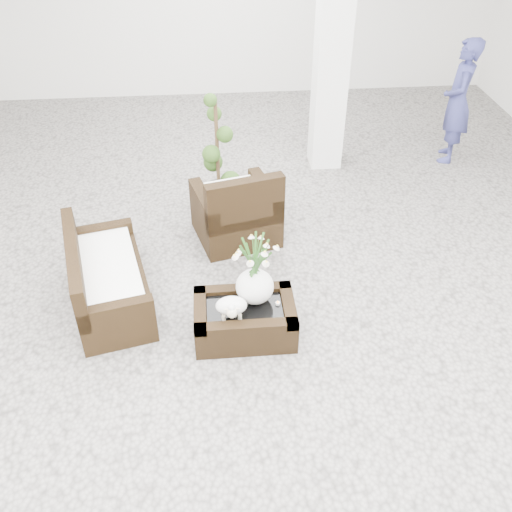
{
  "coord_description": "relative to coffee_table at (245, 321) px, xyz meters",
  "views": [
    {
      "loc": [
        -0.37,
        -4.22,
        3.74
      ],
      "look_at": [
        0.0,
        -0.1,
        0.62
      ],
      "focal_mm": 40.14,
      "sensor_mm": 36.0,
      "label": 1
    }
  ],
  "objects": [
    {
      "name": "ground",
      "position": [
        0.13,
        0.45,
        -0.16
      ],
      "size": [
        11.0,
        11.0,
        0.0
      ],
      "primitive_type": "plane",
      "color": "gray",
      "rests_on": "ground"
    },
    {
      "name": "column",
      "position": [
        1.33,
        3.25,
        1.59
      ],
      "size": [
        0.4,
        0.4,
        3.5
      ],
      "primitive_type": "cube",
      "color": "white",
      "rests_on": "ground"
    },
    {
      "name": "coffee_table",
      "position": [
        0.0,
        0.0,
        0.0
      ],
      "size": [
        0.9,
        0.6,
        0.31
      ],
      "primitive_type": "cube",
      "color": "black",
      "rests_on": "ground"
    },
    {
      "name": "sheep_figurine",
      "position": [
        -0.12,
        -0.1,
        0.26
      ],
      "size": [
        0.28,
        0.23,
        0.21
      ],
      "primitive_type": "ellipsoid",
      "color": "white",
      "rests_on": "coffee_table"
    },
    {
      "name": "planter_narcissus",
      "position": [
        0.1,
        0.1,
        0.56
      ],
      "size": [
        0.44,
        0.44,
        0.8
      ],
      "primitive_type": null,
      "color": "white",
      "rests_on": "coffee_table"
    },
    {
      "name": "tealight",
      "position": [
        0.3,
        0.02,
        0.17
      ],
      "size": [
        0.04,
        0.04,
        0.03
      ],
      "primitive_type": "cylinder",
      "color": "white",
      "rests_on": "coffee_table"
    },
    {
      "name": "armchair",
      "position": [
        0.02,
        1.58,
        0.29
      ],
      "size": [
        1.01,
        0.99,
        0.89
      ],
      "primitive_type": "cube",
      "rotation": [
        0.0,
        0.0,
        3.4
      ],
      "color": "black",
      "rests_on": "ground"
    },
    {
      "name": "loveseat",
      "position": [
        -1.25,
        0.55,
        0.21
      ],
      "size": [
        0.95,
        1.48,
        0.73
      ],
      "primitive_type": "cube",
      "rotation": [
        0.0,
        0.0,
        1.8
      ],
      "color": "black",
      "rests_on": "ground"
    },
    {
      "name": "topiary",
      "position": [
        -0.15,
        2.34,
        0.53
      ],
      "size": [
        0.37,
        0.37,
        1.37
      ],
      "primitive_type": null,
      "color": "#274315",
      "rests_on": "ground"
    },
    {
      "name": "shopper",
      "position": [
        3.07,
        3.22,
        0.67
      ],
      "size": [
        0.58,
        0.7,
        1.65
      ],
      "primitive_type": "imported",
      "rotation": [
        0.0,
        0.0,
        -1.92
      ],
      "color": "navy",
      "rests_on": "ground"
    }
  ]
}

